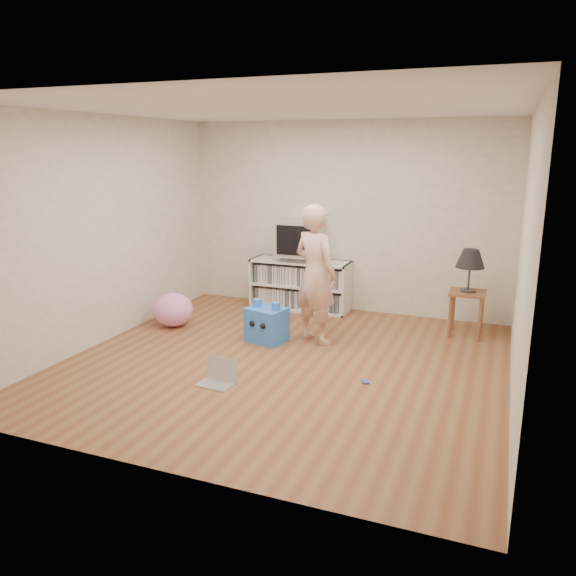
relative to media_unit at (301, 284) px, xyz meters
The scene contains 13 objects.
ground 2.14m from the media_unit, 74.48° to the right, with size 4.50×4.50×0.00m, color brown.
walls 2.32m from the media_unit, 74.48° to the right, with size 4.52×4.52×2.60m.
ceiling 3.09m from the media_unit, 74.48° to the right, with size 4.50×4.50×0.01m, color white.
media_unit is the anchor object (origin of this frame).
dvd_deck 0.39m from the media_unit, 90.00° to the right, with size 0.45×0.35×0.07m, color gray.
crt_tv 0.67m from the media_unit, 90.00° to the right, with size 0.60×0.53×0.50m.
side_table 2.32m from the media_unit, ahead, with size 0.42×0.42×0.55m.
table_lamp 2.39m from the media_unit, ahead, with size 0.34×0.34×0.52m.
person 1.49m from the media_unit, 63.07° to the right, with size 0.59×0.39×1.62m, color beige.
laptop 2.79m from the media_unit, 86.50° to the right, with size 0.36×0.30×0.23m.
playing_cards 2.72m from the media_unit, 56.30° to the right, with size 0.07×0.09×0.02m, color #424DB0.
plush_blue 1.49m from the media_unit, 85.48° to the right, with size 0.50×0.44×0.50m.
plush_pink 1.85m from the media_unit, 132.16° to the right, with size 0.50×0.50×0.43m, color #FF89CE.
Camera 1 is at (2.09, -5.22, 2.21)m, focal length 35.00 mm.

